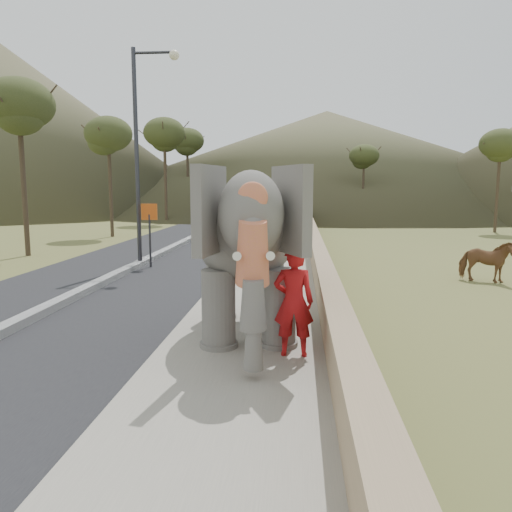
{
  "coord_description": "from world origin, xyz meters",
  "views": [
    {
      "loc": [
        1.02,
        -6.32,
        3.05
      ],
      "look_at": [
        0.2,
        3.23,
        1.7
      ],
      "focal_mm": 35.0,
      "sensor_mm": 36.0,
      "label": 1
    }
  ],
  "objects_px": {
    "motorcyclist": "(222,222)",
    "cow": "(486,261)",
    "lamppost": "(144,136)",
    "elephant_and_man": "(247,254)"
  },
  "relations": [
    {
      "from": "lamppost",
      "to": "motorcyclist",
      "type": "bearing_deg",
      "value": 86.16
    },
    {
      "from": "lamppost",
      "to": "cow",
      "type": "relative_size",
      "value": 4.97
    },
    {
      "from": "lamppost",
      "to": "cow",
      "type": "distance_m",
      "value": 12.56
    },
    {
      "from": "cow",
      "to": "motorcyclist",
      "type": "bearing_deg",
      "value": 58.9
    },
    {
      "from": "cow",
      "to": "elephant_and_man",
      "type": "relative_size",
      "value": 0.35
    },
    {
      "from": "lamppost",
      "to": "motorcyclist",
      "type": "height_order",
      "value": "lamppost"
    },
    {
      "from": "lamppost",
      "to": "motorcyclist",
      "type": "distance_m",
      "value": 13.67
    },
    {
      "from": "cow",
      "to": "elephant_and_man",
      "type": "distance_m",
      "value": 9.57
    },
    {
      "from": "elephant_and_man",
      "to": "lamppost",
      "type": "bearing_deg",
      "value": 118.5
    },
    {
      "from": "motorcyclist",
      "to": "cow",
      "type": "bearing_deg",
      "value": -54.67
    }
  ]
}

